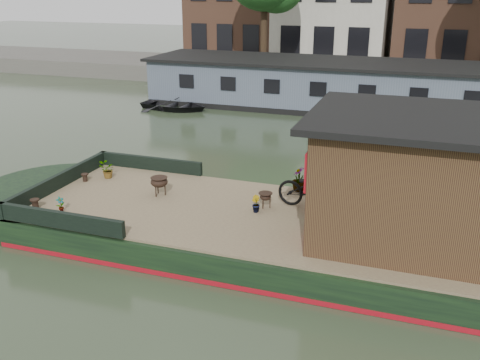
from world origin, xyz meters
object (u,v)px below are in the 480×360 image
(bicycle, at_px, (315,191))
(dinghy, at_px, (174,102))
(brazier_rear, at_px, (159,186))
(cabin, at_px, (413,177))
(brazier_front, at_px, (265,200))

(bicycle, height_order, dinghy, bicycle)
(brazier_rear, relative_size, dinghy, 0.14)
(cabin, bearing_deg, brazier_front, 171.73)
(dinghy, bearing_deg, brazier_front, -141.41)
(brazier_front, distance_m, brazier_rear, 2.56)
(bicycle, distance_m, dinghy, 13.73)
(bicycle, relative_size, brazier_front, 4.90)
(bicycle, bearing_deg, cabin, -97.83)
(cabin, relative_size, brazier_rear, 8.99)
(brazier_front, height_order, brazier_rear, brazier_rear)
(bicycle, bearing_deg, brazier_front, 113.59)
(brazier_front, bearing_deg, brazier_rear, -178.02)
(brazier_rear, bearing_deg, brazier_front, 1.98)
(cabin, height_order, dinghy, cabin)
(cabin, distance_m, brazier_front, 3.24)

